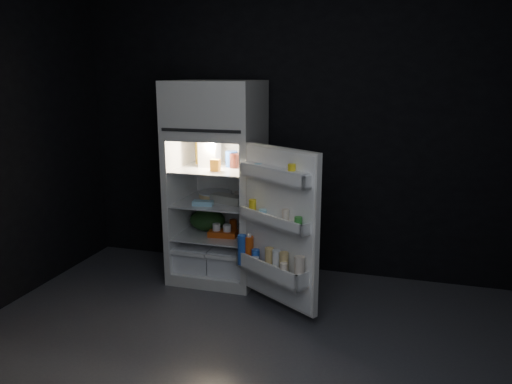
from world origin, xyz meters
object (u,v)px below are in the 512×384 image
(fridge_door, at_px, (277,229))
(egg_carton, at_px, (228,199))
(refrigerator, at_px, (218,175))
(yogurt_tray, at_px, (223,234))
(milk_jug, at_px, (210,153))

(fridge_door, relative_size, egg_carton, 3.78)
(refrigerator, xyz_separation_m, yogurt_tray, (0.09, -0.13, -0.50))
(refrigerator, height_order, milk_jug, refrigerator)
(fridge_door, bearing_deg, refrigerator, 140.14)
(milk_jug, bearing_deg, egg_carton, -25.89)
(fridge_door, bearing_deg, milk_jug, 142.98)
(egg_carton, xyz_separation_m, yogurt_tray, (-0.04, -0.04, -0.31))
(milk_jug, height_order, yogurt_tray, milk_jug)
(refrigerator, distance_m, milk_jug, 0.20)
(fridge_door, distance_m, milk_jug, 1.07)
(refrigerator, relative_size, egg_carton, 5.51)
(fridge_door, xyz_separation_m, milk_jug, (-0.77, 0.58, 0.46))
(egg_carton, height_order, yogurt_tray, egg_carton)
(milk_jug, xyz_separation_m, yogurt_tray, (0.16, -0.13, -0.69))
(refrigerator, distance_m, fridge_door, 0.94)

